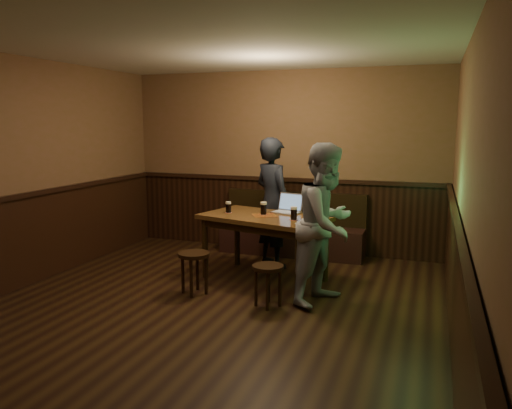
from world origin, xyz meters
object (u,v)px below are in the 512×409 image
object	(u,v)px
pint_left	(228,207)
pint_right	(294,213)
stool_left	(194,261)
person_suit	(273,203)
laptop	(288,208)
pub_table	(265,224)
pint_mid	(264,208)
bench	(292,234)
stool_right	(268,274)
person_grey	(327,224)

from	to	relation	value
pint_left	pint_right	world-z (taller)	pint_right
stool_left	person_suit	bearing A→B (deg)	70.42
stool_left	person_suit	world-z (taller)	person_suit
laptop	pint_right	bearing A→B (deg)	-51.40
pub_table	pint_mid	bearing A→B (deg)	136.42
laptop	person_suit	world-z (taller)	person_suit
pint_right	bench	bearing A→B (deg)	105.96
bench	pub_table	distance (m)	1.40
pint_mid	laptop	bearing A→B (deg)	44.17
stool_left	laptop	bearing A→B (deg)	53.27
stool_right	pint_mid	xyz separation A→B (m)	(-0.38, 0.96, 0.55)
stool_left	pint_left	size ratio (longest dim) A/B	3.35
laptop	person_grey	distance (m)	1.09
bench	pint_left	size ratio (longest dim) A/B	14.76
bench	stool_right	xyz separation A→B (m)	(0.35, -2.24, 0.06)
pint_left	person_grey	world-z (taller)	person_grey
pub_table	stool_left	size ratio (longest dim) A/B	3.48
person_grey	laptop	bearing A→B (deg)	59.47
pub_table	pint_mid	size ratio (longest dim) A/B	10.46
laptop	person_grey	bearing A→B (deg)	-36.12
stool_left	person_grey	xyz separation A→B (m)	(1.51, 0.26, 0.50)
pint_mid	person_suit	distance (m)	0.58
laptop	person_suit	bearing A→B (deg)	148.74
pint_right	laptop	bearing A→B (deg)	113.84
bench	laptop	distance (m)	1.22
stool_right	person_suit	xyz separation A→B (m)	(-0.44, 1.53, 0.53)
stool_right	pint_left	distance (m)	1.37
pub_table	pint_left	size ratio (longest dim) A/B	11.67
pint_left	laptop	distance (m)	0.78
stool_left	person_grey	size ratio (longest dim) A/B	0.28
pint_right	person_grey	distance (m)	0.62
person_suit	person_grey	size ratio (longest dim) A/B	1.01
pint_right	person_suit	xyz separation A→B (m)	(-0.52, 0.79, -0.02)
stool_left	person_grey	bearing A→B (deg)	9.94
pint_right	person_suit	bearing A→B (deg)	123.42
bench	pint_mid	distance (m)	1.43
stool_right	person_suit	distance (m)	1.68
pub_table	person_grey	bearing A→B (deg)	-16.71
bench	pint_mid	world-z (taller)	pint_mid
bench	laptop	size ratio (longest dim) A/B	5.34
pint_right	person_suit	world-z (taller)	person_suit
person_suit	stool_left	bearing A→B (deg)	105.22
pub_table	person_suit	distance (m)	0.66
pint_left	pint_right	size ratio (longest dim) A/B	0.91
stool_right	bench	bearing A→B (deg)	98.79
bench	person_suit	size ratio (longest dim) A/B	1.22
bench	pub_table	bearing A→B (deg)	-90.00
bench	pint_left	bearing A→B (deg)	-111.01
pint_left	person_grey	xyz separation A→B (m)	(1.42, -0.56, -0.02)
pint_left	pint_right	distance (m)	0.95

